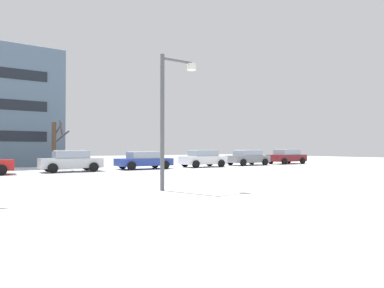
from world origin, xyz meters
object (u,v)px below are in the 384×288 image
parked_car_silver (71,161)px  parked_car_maroon (287,156)px  street_lamp (169,107)px  parked_car_blue (144,160)px  parked_car_white (203,158)px  parked_car_gray (248,157)px

parked_car_silver → parked_car_maroon: 21.93m
street_lamp → parked_car_silver: (-0.76, 12.52, -2.41)m
street_lamp → parked_car_silver: street_lamp is taller
parked_car_blue → parked_car_white: parked_car_white is taller
parked_car_gray → parked_car_maroon: bearing=-0.5°
parked_car_silver → parked_car_white: 10.96m
parked_car_silver → parked_car_blue: bearing=-0.0°
parked_car_white → parked_car_maroon: size_ratio=0.95×
street_lamp → parked_car_gray: bearing=38.8°
street_lamp → parked_car_maroon: street_lamp is taller
street_lamp → parked_car_blue: 13.60m
street_lamp → parked_car_silver: bearing=93.5°
parked_car_blue → parked_car_maroon: bearing=0.2°
parked_car_blue → parked_car_white: (5.48, -0.22, 0.04)m
parked_car_blue → parked_car_gray: parked_car_gray is taller
parked_car_silver → parked_car_gray: (16.44, 0.10, 0.00)m
parked_car_silver → parked_car_blue: size_ratio=0.94×
parked_car_white → parked_car_gray: parked_car_white is taller
parked_car_silver → parked_car_maroon: (21.93, 0.05, 0.04)m
parked_car_blue → parked_car_maroon: 16.44m
parked_car_blue → parked_car_white: 5.49m
parked_car_white → parked_car_gray: (5.48, 0.32, -0.00)m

